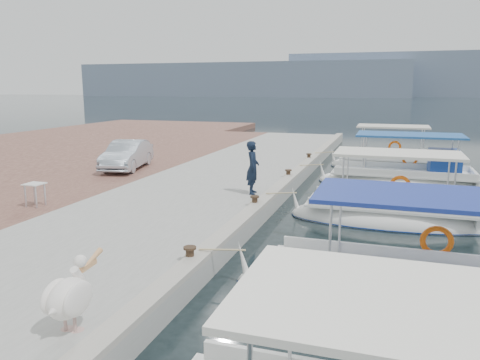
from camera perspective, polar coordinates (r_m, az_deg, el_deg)
name	(u,v)px	position (r m, az deg, el deg)	size (l,w,h in m)	color
ground	(252,236)	(13.43, 1.44, -6.89)	(400.00, 400.00, 0.00)	black
concrete_quay	(216,186)	(18.88, -2.97, -0.77)	(6.00, 40.00, 0.50)	gray
quay_curb	(283,183)	(18.03, 5.30, -0.37)	(0.44, 40.00, 0.12)	#9E998C
cobblestone_strip	(109,179)	(21.16, -15.73, 0.13)	(4.00, 40.00, 0.50)	brown
distant_hills	(461,78)	(215.34, 25.39, 11.14)	(330.00, 60.00, 18.00)	slate
fishing_caique_b	(422,300)	(10.00, 21.25, -13.50)	(7.56, 2.37, 2.83)	white
fishing_caique_c	(389,218)	(15.47, 17.68, -4.48)	(6.23, 2.15, 2.83)	white
fishing_caique_d	(405,181)	(21.36, 19.46, -0.15)	(7.21, 2.58, 2.83)	white
fishing_caique_e	(388,166)	(25.66, 17.57, 1.65)	(5.91, 2.32, 2.83)	white
mooring_bollards	(255,200)	(14.72, 1.81, -2.45)	(0.28, 20.28, 0.33)	black
pelican	(69,296)	(7.78, -20.08, -13.12)	(0.53, 1.41, 1.09)	tan
fisherman	(253,168)	(16.29, 1.56, 1.52)	(0.68, 0.44, 1.85)	black
parked_car	(127,155)	(21.92, -13.61, 2.99)	(1.37, 3.92, 1.29)	#B1BDCA
folding_table	(35,190)	(15.98, -23.75, -1.11)	(0.55, 0.55, 0.73)	silver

